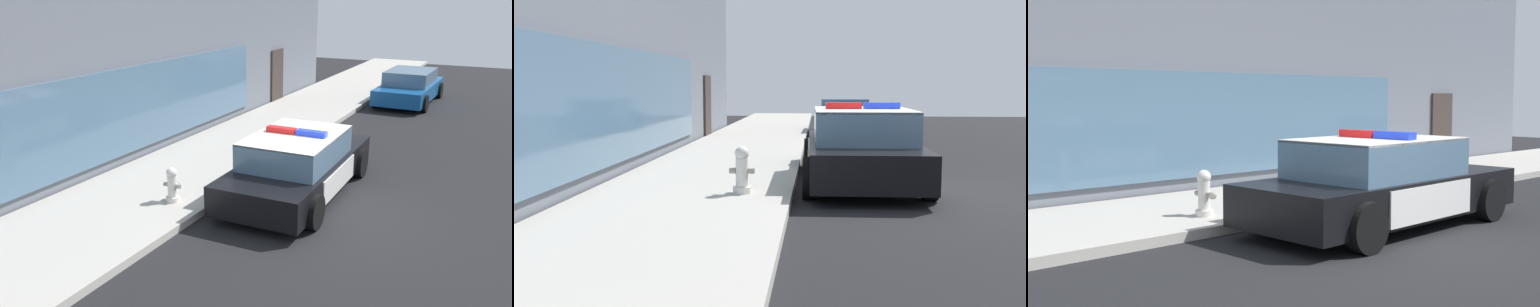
# 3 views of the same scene
# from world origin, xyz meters

# --- Properties ---
(ground) EXTENTS (48.00, 48.00, 0.00)m
(ground) POSITION_xyz_m (0.00, 0.00, 0.00)
(ground) COLOR black
(sidewalk) EXTENTS (48.00, 3.24, 0.15)m
(sidewalk) POSITION_xyz_m (0.00, 3.71, 0.07)
(sidewalk) COLOR #B2ADA3
(sidewalk) RESTS_ON ground
(storefront_building) EXTENTS (21.70, 9.08, 7.88)m
(storefront_building) POSITION_xyz_m (2.97, 9.87, 3.94)
(storefront_building) COLOR slate
(storefront_building) RESTS_ON ground
(police_cruiser) EXTENTS (4.86, 2.17, 1.49)m
(police_cruiser) POSITION_xyz_m (1.01, 0.91, 0.68)
(police_cruiser) COLOR black
(police_cruiser) RESTS_ON ground
(fire_hydrant) EXTENTS (0.34, 0.39, 0.73)m
(fire_hydrant) POSITION_xyz_m (-0.91, 2.86, 0.50)
(fire_hydrant) COLOR silver
(fire_hydrant) RESTS_ON sidewalk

